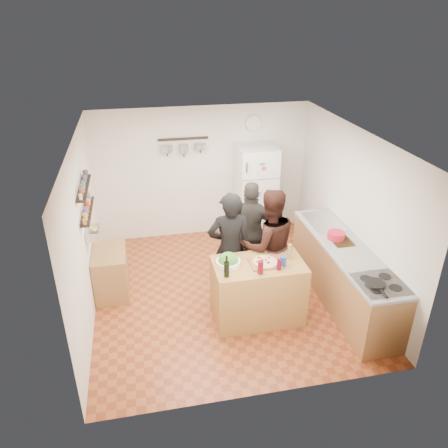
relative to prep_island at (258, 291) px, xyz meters
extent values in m
plane|color=brown|center=(-0.32, 0.71, -0.46)|extent=(4.20, 4.20, 0.00)
plane|color=white|center=(-0.32, 0.71, 2.04)|extent=(4.20, 4.20, 0.00)
plane|color=silver|center=(-0.32, 2.81, 0.79)|extent=(4.00, 0.00, 4.00)
plane|color=silver|center=(-2.32, 0.71, 0.79)|extent=(0.00, 4.20, 4.20)
plane|color=silver|center=(1.68, 0.71, 0.79)|extent=(0.00, 4.20, 4.20)
cube|color=#A77B3D|center=(0.00, 0.00, 0.00)|extent=(1.25, 0.72, 0.91)
cube|color=brown|center=(0.08, -0.02, 0.47)|extent=(0.42, 0.34, 0.02)
cylinder|color=#CCB287|center=(0.08, -0.02, 0.48)|extent=(0.34, 0.34, 0.02)
cylinder|color=white|center=(-0.42, 0.05, 0.49)|extent=(0.33, 0.33, 0.07)
cylinder|color=black|center=(-0.50, -0.22, 0.56)|extent=(0.07, 0.07, 0.21)
cylinder|color=#600813|center=(-0.05, -0.24, 0.55)|extent=(0.07, 0.07, 0.18)
cylinder|color=#4F0618|center=(0.22, -0.20, 0.53)|extent=(0.06, 0.06, 0.15)
cylinder|color=olive|center=(0.45, 0.05, 0.55)|extent=(0.06, 0.06, 0.18)
cylinder|color=navy|center=(0.30, -0.12, 0.53)|extent=(0.09, 0.09, 0.14)
imported|color=black|center=(-0.30, 0.51, 0.43)|extent=(0.68, 0.47, 1.78)
imported|color=black|center=(0.29, 0.48, 0.44)|extent=(0.90, 0.71, 1.78)
imported|color=#292825|center=(0.17, 1.03, 0.39)|extent=(1.07, 0.72, 1.68)
cube|color=#9E7042|center=(1.38, 0.16, -0.01)|extent=(0.63, 2.63, 0.90)
cube|color=white|center=(1.38, -0.79, 0.46)|extent=(0.60, 0.62, 0.02)
cylinder|color=black|center=(1.28, -0.82, 0.49)|extent=(0.25, 0.25, 0.05)
cube|color=silver|center=(1.38, 1.01, 0.46)|extent=(0.50, 0.80, 0.03)
cube|color=olive|center=(1.38, 0.35, 0.46)|extent=(0.30, 0.40, 0.02)
cylinder|color=#B6142D|center=(1.33, 0.44, 0.52)|extent=(0.26, 0.26, 0.11)
cube|color=white|center=(0.63, 2.46, 0.45)|extent=(0.70, 0.68, 1.80)
cylinder|color=silver|center=(0.63, 2.79, 1.69)|extent=(0.30, 0.03, 0.30)
cube|color=black|center=(-2.25, 0.91, 1.04)|extent=(0.12, 1.00, 0.02)
cube|color=black|center=(-2.25, 0.91, 1.40)|extent=(0.12, 1.00, 0.02)
cube|color=silver|center=(-2.22, 0.91, 0.69)|extent=(0.18, 0.35, 0.14)
cube|color=#A47344|center=(-2.06, 1.06, -0.09)|extent=(0.50, 0.80, 0.73)
cube|color=black|center=(-0.67, 2.71, 1.49)|extent=(0.90, 0.04, 0.04)
camera|label=1|loc=(-1.50, -4.90, 3.61)|focal=35.00mm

